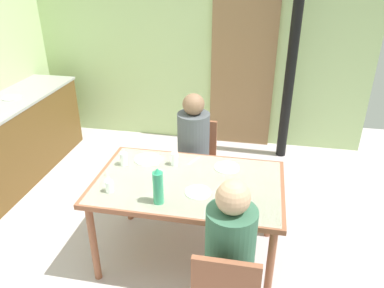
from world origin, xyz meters
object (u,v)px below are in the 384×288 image
object	(u,v)px
dining_table	(188,189)
water_bottle_green_near	(158,187)
person_near_diner	(230,243)
chair_far_diner	(196,159)
person_far_diner	(193,139)
kitchen_counter	(0,149)

from	to	relation	value
dining_table	water_bottle_green_near	xyz separation A→B (m)	(-0.15, -0.31, 0.20)
person_near_diner	dining_table	bearing A→B (deg)	120.27
water_bottle_green_near	dining_table	bearing A→B (deg)	63.82
chair_far_diner	person_far_diner	xyz separation A→B (m)	(0.00, -0.14, 0.28)
kitchen_counter	water_bottle_green_near	world-z (taller)	water_bottle_green_near
chair_far_diner	person_near_diner	world-z (taller)	person_near_diner
person_far_diner	person_near_diner	bearing A→B (deg)	109.73
chair_far_diner	kitchen_counter	bearing A→B (deg)	3.13
kitchen_counter	water_bottle_green_near	bearing A→B (deg)	-25.94
kitchen_counter	dining_table	size ratio (longest dim) A/B	1.73
kitchen_counter	water_bottle_green_near	distance (m)	2.33
person_far_diner	chair_far_diner	bearing A→B (deg)	-90.00
chair_far_diner	dining_table	bearing A→B (deg)	96.33
kitchen_counter	person_near_diner	world-z (taller)	person_near_diner
dining_table	person_far_diner	xyz separation A→B (m)	(-0.09, 0.67, 0.10)
dining_table	water_bottle_green_near	bearing A→B (deg)	-116.18
kitchen_counter	person_near_diner	size ratio (longest dim) A/B	3.29
dining_table	person_far_diner	size ratio (longest dim) A/B	1.90
person_near_diner	person_far_diner	world-z (taller)	same
chair_far_diner	person_far_diner	size ratio (longest dim) A/B	1.13
chair_far_diner	person_far_diner	bearing A→B (deg)	90.00
dining_table	chair_far_diner	size ratio (longest dim) A/B	1.68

